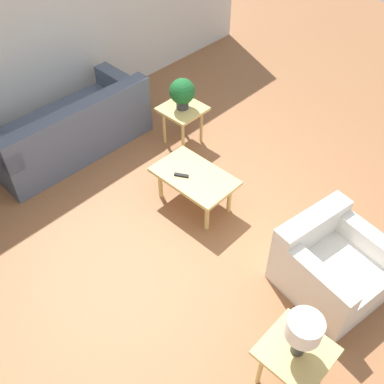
# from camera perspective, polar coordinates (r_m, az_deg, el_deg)

# --- Properties ---
(ground_plane) EXTENTS (14.00, 14.00, 0.00)m
(ground_plane) POSITION_cam_1_polar(r_m,az_deg,el_deg) (5.02, 4.44, -4.02)
(ground_plane) COLOR #8E5B38
(wall_right) EXTENTS (0.12, 7.20, 2.70)m
(wall_right) POSITION_cam_1_polar(r_m,az_deg,el_deg) (6.20, -18.25, 19.68)
(wall_right) COLOR silver
(wall_right) RESTS_ON ground_plane
(sofa) EXTENTS (0.97, 2.07, 0.81)m
(sofa) POSITION_cam_1_polar(r_m,az_deg,el_deg) (5.98, -15.25, 7.56)
(sofa) COLOR #4C566B
(sofa) RESTS_ON ground_plane
(armchair) EXTENTS (1.03, 1.00, 0.71)m
(armchair) POSITION_cam_1_polar(r_m,az_deg,el_deg) (4.49, 17.18, -8.82)
(armchair) COLOR silver
(armchair) RESTS_ON ground_plane
(coffee_table) EXTENTS (0.92, 0.56, 0.44)m
(coffee_table) POSITION_cam_1_polar(r_m,az_deg,el_deg) (4.95, 0.30, 1.69)
(coffee_table) COLOR tan
(coffee_table) RESTS_ON ground_plane
(side_table_plant) EXTENTS (0.51, 0.51, 0.54)m
(side_table_plant) POSITION_cam_1_polar(r_m,az_deg,el_deg) (5.81, -1.20, 9.92)
(side_table_plant) COLOR tan
(side_table_plant) RESTS_ON ground_plane
(side_table_lamp) EXTENTS (0.51, 0.51, 0.54)m
(side_table_lamp) POSITION_cam_1_polar(r_m,az_deg,el_deg) (3.74, 12.93, -19.61)
(side_table_lamp) COLOR tan
(side_table_lamp) RESTS_ON ground_plane
(potted_plant) EXTENTS (0.32, 0.32, 0.40)m
(potted_plant) POSITION_cam_1_polar(r_m,az_deg,el_deg) (5.63, -1.25, 12.55)
(potted_plant) COLOR #333338
(potted_plant) RESTS_ON side_table_plant
(table_lamp) EXTENTS (0.27, 0.27, 0.42)m
(table_lamp) POSITION_cam_1_polar(r_m,az_deg,el_deg) (3.40, 13.99, -16.74)
(table_lamp) COLOR #333333
(table_lamp) RESTS_ON side_table_lamp
(remote_control) EXTENTS (0.16, 0.11, 0.02)m
(remote_control) POSITION_cam_1_polar(r_m,az_deg,el_deg) (4.90, -1.36, 2.15)
(remote_control) COLOR black
(remote_control) RESTS_ON coffee_table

